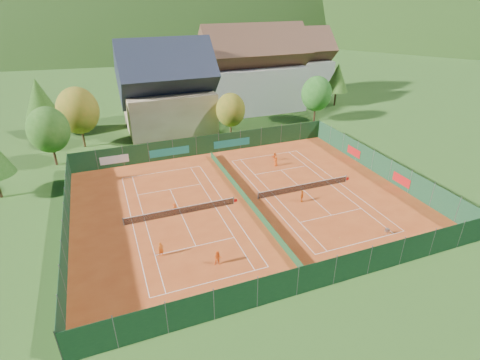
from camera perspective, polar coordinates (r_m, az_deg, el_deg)
name	(u,v)px	position (r m, az deg, el deg)	size (l,w,h in m)	color
ground	(246,202)	(45.63, 0.91, -3.33)	(600.00, 600.00, 0.00)	#2A541A
clay_pad	(246,202)	(45.62, 0.91, -3.30)	(40.00, 32.00, 0.01)	#B04419
court_markings_left	(181,214)	(43.68, -8.92, -5.17)	(11.03, 23.83, 0.00)	white
court_markings_right	(304,190)	(48.80, 9.66, -1.53)	(11.03, 23.83, 0.00)	white
tennis_net_left	(182,210)	(43.44, -8.77, -4.58)	(13.30, 0.10, 1.02)	#59595B
tennis_net_right	(305,187)	(48.64, 9.86, -0.99)	(13.30, 0.10, 1.02)	#59595B
court_divider	(246,198)	(45.37, 0.91, -2.76)	(0.03, 28.80, 1.00)	#163C1D
fence_north	(205,145)	(58.50, -5.38, 5.31)	(40.00, 0.10, 3.00)	#163C1E
fence_south	(317,276)	(33.24, 11.60, -14.14)	(40.00, 0.04, 3.00)	#12341B
fence_west	(66,225)	(42.68, -25.01, -6.17)	(0.04, 32.00, 3.00)	#153C21
fence_east	(381,165)	(54.87, 20.67, 2.09)	(0.09, 32.00, 3.00)	#153A21
chalet	(168,93)	(69.45, -10.97, 12.94)	(16.20, 12.00, 16.00)	#C2B089
hotel_block_a	(253,74)	(80.26, 2.00, 15.84)	(21.60, 11.00, 17.25)	silver
hotel_block_b	(294,66)	(93.53, 8.26, 16.75)	(17.28, 10.00, 15.50)	silver
tree_west_front	(48,130)	(59.57, -27.16, 6.82)	(5.72, 5.72, 8.69)	#4E2D1C
tree_west_mid	(78,111)	(64.78, -23.47, 9.68)	(6.44, 6.44, 9.78)	#4A341A
tree_west_back	(39,98)	(72.88, -28.29, 11.00)	(5.60, 5.60, 10.00)	#412817
tree_center	(231,110)	(64.69, -1.44, 10.63)	(5.01, 5.01, 7.60)	#4B361B
tree_east_front	(316,94)	(73.97, 11.57, 12.77)	(5.72, 5.72, 8.69)	#402917
tree_east_mid	(337,78)	(85.76, 14.62, 14.86)	(5.04, 5.04, 9.00)	#422E17
tree_east_back	(287,70)	(88.17, 7.18, 16.27)	(7.15, 7.15, 10.86)	#452718
mountain_backdrop	(161,87)	(280.47, -12.01, 13.68)	(820.00, 530.00, 242.00)	black
ball_hopper	(387,230)	(42.46, 21.53, -7.12)	(0.34, 0.34, 0.80)	slate
loose_ball_0	(182,254)	(37.68, -8.81, -11.04)	(0.07, 0.07, 0.07)	#CCD833
loose_ball_1	(340,238)	(40.70, 14.97, -8.49)	(0.07, 0.07, 0.07)	#CCD833
loose_ball_2	(244,180)	(50.49, 0.69, -0.06)	(0.07, 0.07, 0.07)	#CCD833
player_left_near	(161,249)	(37.33, -11.96, -10.31)	(0.57, 0.38, 1.57)	#CA5512
player_left_mid	(218,258)	(35.59, -3.40, -11.80)	(0.76, 0.59, 1.57)	#F75B15
player_left_far	(175,208)	(43.71, -9.92, -4.25)	(0.84, 0.48, 1.29)	#E94F14
player_right_near	(302,196)	(45.83, 9.42, -2.44)	(0.91, 0.38, 1.55)	#DC5F13
player_right_far_a	(276,161)	(54.70, 5.49, 2.87)	(0.72, 0.47, 1.47)	#E35314
player_right_far_b	(275,157)	(56.49, 5.30, 3.58)	(1.17, 0.37, 1.27)	#F05A15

